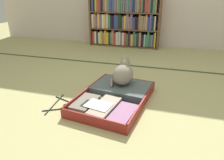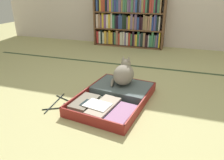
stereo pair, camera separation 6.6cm
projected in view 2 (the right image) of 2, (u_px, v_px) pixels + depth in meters
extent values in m
plane|color=tan|center=(119.00, 107.00, 1.89)|extent=(10.00, 10.00, 0.00)
cube|color=#34492B|center=(142.00, 67.00, 2.89)|extent=(4.80, 0.05, 0.00)
cube|color=brown|center=(97.00, 19.00, 3.99)|extent=(0.03, 0.26, 0.93)
cube|color=brown|center=(164.00, 22.00, 3.63)|extent=(0.03, 0.26, 0.93)
cube|color=brown|center=(128.00, 45.00, 3.99)|extent=(1.26, 0.26, 0.02)
cube|color=brown|center=(129.00, 29.00, 3.87)|extent=(1.23, 0.26, 0.02)
cube|color=red|center=(99.00, 36.00, 4.10)|extent=(0.04, 0.22, 0.23)
cube|color=silver|center=(102.00, 36.00, 4.08)|extent=(0.04, 0.22, 0.23)
cube|color=black|center=(103.00, 36.00, 4.07)|extent=(0.03, 0.22, 0.25)
cube|color=silver|center=(105.00, 37.00, 4.07)|extent=(0.04, 0.22, 0.21)
cube|color=gold|center=(107.00, 37.00, 4.05)|extent=(0.04, 0.22, 0.24)
cube|color=#947D58|center=(109.00, 37.00, 4.05)|extent=(0.04, 0.22, 0.22)
cube|color=gold|center=(111.00, 36.00, 4.03)|extent=(0.03, 0.22, 0.25)
cube|color=gold|center=(113.00, 37.00, 4.02)|extent=(0.04, 0.22, 0.22)
cube|color=#27212D|center=(115.00, 37.00, 4.02)|extent=(0.02, 0.22, 0.23)
cube|color=#4A815C|center=(117.00, 37.00, 4.01)|extent=(0.03, 0.22, 0.22)
cube|color=#9F6E55|center=(118.00, 37.00, 3.98)|extent=(0.04, 0.22, 0.26)
cube|color=#BC3C31|center=(121.00, 38.00, 3.98)|extent=(0.03, 0.22, 0.21)
cube|color=beige|center=(123.00, 38.00, 3.96)|extent=(0.04, 0.22, 0.24)
cube|color=beige|center=(125.00, 38.00, 3.95)|extent=(0.04, 0.22, 0.24)
cube|color=slate|center=(127.00, 38.00, 3.94)|extent=(0.02, 0.22, 0.23)
cube|color=silver|center=(128.00, 38.00, 3.92)|extent=(0.04, 0.22, 0.23)
cube|color=#BA372B|center=(131.00, 38.00, 3.92)|extent=(0.03, 0.22, 0.23)
cube|color=#488050|center=(132.00, 39.00, 3.92)|extent=(0.03, 0.22, 0.21)
cube|color=#2A1A29|center=(134.00, 37.00, 3.89)|extent=(0.03, 0.22, 0.27)
cube|color=#A36E5D|center=(136.00, 39.00, 3.89)|extent=(0.02, 0.22, 0.21)
cube|color=yellow|center=(137.00, 39.00, 3.88)|extent=(0.03, 0.22, 0.21)
cube|color=#337854|center=(139.00, 38.00, 3.87)|extent=(0.03, 0.22, 0.26)
cube|color=slate|center=(141.00, 39.00, 3.86)|extent=(0.02, 0.22, 0.22)
cube|color=#1B2B29|center=(143.00, 39.00, 3.85)|extent=(0.04, 0.22, 0.24)
cube|color=#A17F5F|center=(145.00, 39.00, 3.83)|extent=(0.04, 0.22, 0.25)
cube|color=black|center=(147.00, 40.00, 3.82)|extent=(0.04, 0.22, 0.21)
cube|color=silver|center=(149.00, 40.00, 3.82)|extent=(0.02, 0.22, 0.21)
cube|color=#3D8763|center=(151.00, 40.00, 3.82)|extent=(0.03, 0.22, 0.21)
cube|color=#428457|center=(153.00, 39.00, 3.80)|extent=(0.03, 0.22, 0.27)
cube|color=#3D7564|center=(155.00, 40.00, 3.80)|extent=(0.03, 0.22, 0.21)
cube|color=slate|center=(157.00, 40.00, 3.79)|extent=(0.03, 0.22, 0.21)
cube|color=#2E418C|center=(158.00, 40.00, 3.77)|extent=(0.02, 0.22, 0.25)
cube|color=gold|center=(160.00, 39.00, 3.75)|extent=(0.03, 0.22, 0.26)
cube|color=brown|center=(129.00, 12.00, 3.75)|extent=(1.23, 0.26, 0.02)
cube|color=beige|center=(99.00, 20.00, 3.98)|extent=(0.04, 0.22, 0.24)
cube|color=#A37659|center=(101.00, 20.00, 3.97)|extent=(0.04, 0.22, 0.25)
cube|color=#765080|center=(103.00, 21.00, 3.97)|extent=(0.02, 0.22, 0.22)
cube|color=gold|center=(105.00, 20.00, 3.95)|extent=(0.04, 0.22, 0.26)
cube|color=#7F508F|center=(107.00, 21.00, 3.94)|extent=(0.04, 0.22, 0.24)
cube|color=silver|center=(109.00, 21.00, 3.92)|extent=(0.04, 0.22, 0.25)
cube|color=gold|center=(111.00, 21.00, 3.91)|extent=(0.04, 0.22, 0.25)
cube|color=silver|center=(113.00, 20.00, 3.90)|extent=(0.03, 0.22, 0.27)
cube|color=#3C835D|center=(115.00, 21.00, 3.90)|extent=(0.04, 0.22, 0.24)
cube|color=black|center=(117.00, 22.00, 3.88)|extent=(0.03, 0.22, 0.22)
cube|color=black|center=(119.00, 22.00, 3.86)|extent=(0.03, 0.22, 0.23)
cube|color=#3A468E|center=(120.00, 21.00, 3.87)|extent=(0.02, 0.22, 0.24)
cube|color=#32508C|center=(121.00, 21.00, 3.85)|extent=(0.02, 0.22, 0.26)
cube|color=#344A86|center=(123.00, 22.00, 3.85)|extent=(0.03, 0.22, 0.23)
cube|color=black|center=(125.00, 21.00, 3.84)|extent=(0.04, 0.22, 0.25)
cube|color=black|center=(127.00, 22.00, 3.83)|extent=(0.03, 0.22, 0.24)
cube|color=slate|center=(128.00, 22.00, 3.82)|extent=(0.02, 0.22, 0.21)
cube|color=gold|center=(130.00, 22.00, 3.81)|extent=(0.04, 0.22, 0.23)
cube|color=slate|center=(133.00, 21.00, 3.80)|extent=(0.04, 0.22, 0.27)
cube|color=#A37856|center=(134.00, 23.00, 3.79)|extent=(0.02, 0.22, 0.22)
cube|color=slate|center=(137.00, 21.00, 3.77)|extent=(0.04, 0.22, 0.26)
cube|color=#2A4489|center=(139.00, 23.00, 3.77)|extent=(0.04, 0.22, 0.21)
cube|color=black|center=(141.00, 23.00, 3.76)|extent=(0.02, 0.22, 0.23)
cube|color=black|center=(143.00, 23.00, 3.75)|extent=(0.03, 0.22, 0.22)
cube|color=#8C7353|center=(145.00, 22.00, 3.73)|extent=(0.04, 0.22, 0.26)
cube|color=#917550|center=(147.00, 23.00, 3.71)|extent=(0.04, 0.22, 0.24)
cube|color=#A47259|center=(149.00, 23.00, 3.70)|extent=(0.03, 0.22, 0.24)
cube|color=#A28360|center=(152.00, 22.00, 3.69)|extent=(0.03, 0.22, 0.26)
cube|color=#273F97|center=(153.00, 23.00, 3.68)|extent=(0.03, 0.22, 0.23)
cube|color=#685597|center=(155.00, 22.00, 3.67)|extent=(0.02, 0.22, 0.27)
cube|color=navy|center=(157.00, 22.00, 3.67)|extent=(0.02, 0.22, 0.27)
cube|color=#1D2B23|center=(158.00, 23.00, 3.66)|extent=(0.03, 0.22, 0.24)
cube|color=silver|center=(160.00, 23.00, 3.65)|extent=(0.02, 0.22, 0.24)
cube|color=#335197|center=(99.00, 4.00, 3.88)|extent=(0.04, 0.22, 0.22)
cube|color=black|center=(100.00, 4.00, 3.86)|extent=(0.03, 0.22, 0.23)
cube|color=gold|center=(102.00, 4.00, 3.86)|extent=(0.03, 0.22, 0.22)
cube|color=#AC442C|center=(104.00, 4.00, 3.84)|extent=(0.04, 0.22, 0.25)
cube|color=#B03E2A|center=(106.00, 4.00, 3.82)|extent=(0.03, 0.22, 0.25)
cube|color=black|center=(108.00, 3.00, 3.81)|extent=(0.03, 0.22, 0.26)
cube|color=#7D527F|center=(110.00, 5.00, 3.82)|extent=(0.04, 0.22, 0.21)
cube|color=gold|center=(112.00, 5.00, 3.80)|extent=(0.04, 0.22, 0.23)
cube|color=#695393|center=(114.00, 4.00, 3.78)|extent=(0.02, 0.22, 0.24)
cube|color=#457B60|center=(115.00, 4.00, 3.77)|extent=(0.02, 0.22, 0.24)
cube|color=#343C8F|center=(117.00, 5.00, 3.77)|extent=(0.04, 0.22, 0.23)
cube|color=#325485|center=(119.00, 4.00, 3.76)|extent=(0.04, 0.22, 0.24)
cube|color=slate|center=(121.00, 5.00, 3.74)|extent=(0.04, 0.22, 0.23)
cube|color=#9E854F|center=(123.00, 5.00, 3.74)|extent=(0.03, 0.22, 0.22)
cube|color=#3F7459|center=(125.00, 5.00, 3.73)|extent=(0.04, 0.22, 0.21)
cube|color=#41734C|center=(127.00, 4.00, 3.71)|extent=(0.03, 0.22, 0.25)
cube|color=slate|center=(129.00, 4.00, 3.70)|extent=(0.03, 0.22, 0.25)
cube|color=#774E92|center=(131.00, 4.00, 3.69)|extent=(0.03, 0.22, 0.26)
cube|color=#477455|center=(133.00, 4.00, 3.67)|extent=(0.04, 0.22, 0.25)
cube|color=slate|center=(136.00, 5.00, 3.68)|extent=(0.03, 0.22, 0.22)
cube|color=#294D98|center=(137.00, 5.00, 3.65)|extent=(0.03, 0.22, 0.23)
cube|color=#2A2A2D|center=(140.00, 4.00, 3.65)|extent=(0.03, 0.22, 0.25)
cube|color=slate|center=(141.00, 4.00, 3.64)|extent=(0.03, 0.22, 0.25)
cube|color=#91854E|center=(143.00, 5.00, 3.64)|extent=(0.03, 0.22, 0.22)
cube|color=#AB3136|center=(145.00, 5.00, 3.62)|extent=(0.03, 0.22, 0.24)
cube|color=#417455|center=(147.00, 5.00, 3.61)|extent=(0.03, 0.22, 0.23)
cube|color=black|center=(149.00, 6.00, 3.61)|extent=(0.03, 0.22, 0.21)
cube|color=#BB3F32|center=(151.00, 5.00, 3.60)|extent=(0.04, 0.22, 0.23)
cube|color=#B2413F|center=(154.00, 5.00, 3.57)|extent=(0.03, 0.22, 0.25)
cube|color=#367E5A|center=(155.00, 6.00, 3.58)|extent=(0.02, 0.22, 0.21)
cube|color=#26182C|center=(157.00, 4.00, 3.55)|extent=(0.03, 0.22, 0.26)
cube|color=#437555|center=(159.00, 5.00, 3.55)|extent=(0.04, 0.22, 0.23)
cube|color=#A57D55|center=(161.00, 6.00, 3.53)|extent=(0.02, 0.22, 0.23)
cube|color=maroon|center=(103.00, 112.00, 1.80)|extent=(0.63, 0.49, 0.01)
cube|color=maroon|center=(90.00, 121.00, 1.61)|extent=(0.57, 0.09, 0.09)
cube|color=maroon|center=(75.00, 101.00, 1.90)|extent=(0.07, 0.42, 0.09)
cube|color=maroon|center=(134.00, 116.00, 1.67)|extent=(0.07, 0.42, 0.09)
cube|color=#484858|center=(103.00, 111.00, 1.80)|extent=(0.60, 0.47, 0.01)
cube|color=maroon|center=(122.00, 93.00, 2.15)|extent=(0.63, 0.49, 0.01)
cube|color=maroon|center=(130.00, 82.00, 2.30)|extent=(0.57, 0.09, 0.09)
cube|color=maroon|center=(98.00, 84.00, 2.25)|extent=(0.07, 0.42, 0.09)
cube|color=maroon|center=(149.00, 95.00, 2.02)|extent=(0.07, 0.42, 0.09)
cube|color=#484858|center=(122.00, 92.00, 2.14)|extent=(0.60, 0.47, 0.01)
cylinder|color=black|center=(113.00, 100.00, 1.97)|extent=(0.56, 0.09, 0.02)
cube|color=silver|center=(85.00, 105.00, 1.87)|extent=(0.21, 0.34, 0.02)
cube|color=slate|center=(85.00, 104.00, 1.85)|extent=(0.20, 0.38, 0.02)
cube|color=gray|center=(85.00, 101.00, 1.86)|extent=(0.20, 0.32, 0.02)
cube|color=tan|center=(103.00, 109.00, 1.80)|extent=(0.21, 0.35, 0.02)
cube|color=#2F4F69|center=(103.00, 107.00, 1.79)|extent=(0.21, 0.35, 0.02)
cube|color=#AF9E8B|center=(104.00, 106.00, 1.78)|extent=(0.22, 0.39, 0.02)
cube|color=#222A27|center=(122.00, 115.00, 1.72)|extent=(0.21, 0.35, 0.02)
cube|color=#9E6A96|center=(122.00, 113.00, 1.71)|extent=(0.21, 0.34, 0.02)
cube|color=white|center=(97.00, 105.00, 1.77)|extent=(0.24, 0.19, 0.01)
cube|color=black|center=(94.00, 105.00, 1.78)|extent=(0.24, 0.15, 0.01)
cube|color=#525F60|center=(122.00, 89.00, 2.13)|extent=(0.59, 0.46, 0.08)
torus|color=white|center=(119.00, 86.00, 2.11)|extent=(0.11, 0.11, 0.01)
cylinder|color=black|center=(116.00, 80.00, 2.36)|extent=(0.02, 0.02, 0.08)
cylinder|color=black|center=(143.00, 85.00, 2.23)|extent=(0.02, 0.02, 0.08)
cube|color=yellow|center=(94.00, 123.00, 1.62)|extent=(0.03, 0.01, 0.02)
cube|color=white|center=(103.00, 123.00, 1.58)|extent=(0.04, 0.01, 0.03)
ellipsoid|color=gray|center=(124.00, 75.00, 2.10)|extent=(0.22, 0.28, 0.21)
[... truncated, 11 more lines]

